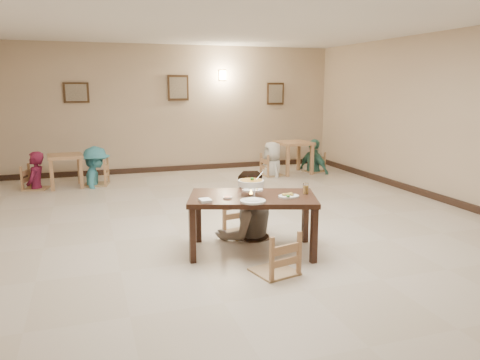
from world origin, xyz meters
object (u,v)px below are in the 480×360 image
object	(u,v)px
main_diner	(247,171)
bg_chair_rr	(314,154)
chair_near	(275,232)
bg_chair_lr	(95,161)
chair_far	(244,199)
bg_diner_a	(33,152)
main_table	(252,202)
curry_warmer	(251,183)
bg_table_right	(294,147)
bg_diner_b	(94,146)
bg_diner_c	(273,142)
drink_glass	(306,189)
bg_table_left	(65,161)
bg_chair_rl	(272,155)
bg_chair_ll	(35,166)
bg_diner_d	(315,139)

from	to	relation	value
main_diner	bg_chair_rr	bearing A→B (deg)	-132.77
chair_near	main_diner	world-z (taller)	main_diner
main_diner	bg_chair_lr	distance (m)	4.64
chair_far	bg_diner_a	world-z (taller)	bg_diner_a
main_table	bg_chair_rr	size ratio (longest dim) A/B	1.96
curry_warmer	bg_table_right	distance (m)	5.51
bg_diner_b	bg_diner_c	bearing A→B (deg)	-89.07
main_diner	bg_chair_rr	xyz separation A→B (m)	(3.17, 4.17, -0.49)
bg_diner_b	bg_diner_c	distance (m)	3.93
bg_chair_lr	main_diner	bearing A→B (deg)	35.68
drink_glass	bg_table_left	xyz separation A→B (m)	(-3.01, 4.91, -0.25)
bg_table_left	bg_table_right	world-z (taller)	bg_table_right
bg_chair_lr	bg_diner_c	world-z (taller)	bg_diner_c
curry_warmer	bg_diner_c	world-z (taller)	bg_diner_c
bg_chair_lr	bg_chair_rl	distance (m)	3.93
bg_chair_rr	bg_chair_lr	bearing A→B (deg)	-111.54
bg_chair_lr	bg_diner_c	distance (m)	3.94
main_table	bg_chair_ll	distance (m)	5.60
bg_chair_rl	bg_diner_a	distance (m)	5.10
bg_chair_rl	bg_diner_c	size ratio (longest dim) A/B	0.61
bg_diner_a	bg_diner_d	distance (m)	6.22
bg_table_left	bg_chair_rl	bearing A→B (deg)	-1.79
curry_warmer	bg_diner_b	xyz separation A→B (m)	(-1.73, 4.85, -0.08)
bg_table_left	bg_diner_d	xyz separation A→B (m)	(5.64, -0.02, 0.25)
bg_table_right	bg_diner_a	bearing A→B (deg)	179.51
chair_near	bg_diner_c	bearing A→B (deg)	-125.49
main_diner	bg_chair_rr	world-z (taller)	main_diner
bg_chair_lr	bg_chair_rr	bearing A→B (deg)	100.97
bg_chair_ll	bg_diner_c	size ratio (longest dim) A/B	0.60
chair_far	main_diner	world-z (taller)	main_diner
bg_chair_ll	bg_diner_d	distance (m)	6.23
curry_warmer	bg_chair_lr	bearing A→B (deg)	109.63
curry_warmer	bg_diner_a	xyz separation A→B (m)	(-2.89, 4.81, -0.13)
bg_diner_d	bg_chair_lr	bearing A→B (deg)	71.61
main_diner	bg_diner_b	bearing A→B (deg)	-71.30
main_diner	bg_diner_d	distance (m)	5.24
main_table	drink_glass	xyz separation A→B (m)	(0.67, -0.11, 0.15)
bg_diner_d	curry_warmer	bearing A→B (deg)	127.34
bg_chair_lr	bg_diner_a	distance (m)	1.19
bg_chair_rr	bg_diner_a	xyz separation A→B (m)	(-6.22, 0.01, 0.32)
bg_chair_rr	bg_table_left	bearing A→B (deg)	-111.25
main_table	chair_far	size ratio (longest dim) A/B	1.70
bg_table_left	bg_chair_rl	distance (m)	4.51
chair_near	bg_chair_ll	distance (m)	6.22
chair_far	bg_chair_lr	xyz separation A→B (m)	(-1.89, 4.10, 0.00)
main_diner	bg_chair_ll	world-z (taller)	main_diner
bg_chair_rr	chair_near	bearing A→B (deg)	-52.04
main_table	chair_near	bearing A→B (deg)	-71.03
drink_glass	bg_diner_c	distance (m)	5.00
bg_diner_a	bg_diner_d	bearing A→B (deg)	105.12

